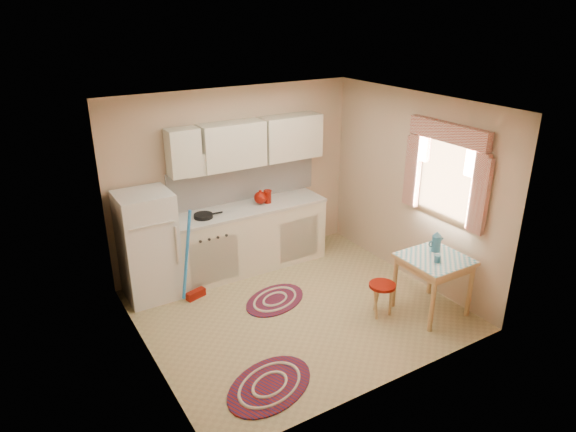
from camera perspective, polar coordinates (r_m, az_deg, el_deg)
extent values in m
plane|color=tan|center=(6.43, 0.91, -10.33)|extent=(3.60, 3.60, 0.00)
cube|color=silver|center=(5.50, 1.07, 12.18)|extent=(3.60, 3.20, 0.04)
cube|color=tan|center=(7.17, -5.86, 4.18)|extent=(3.60, 0.04, 2.50)
cube|color=tan|center=(4.71, 11.47, -6.28)|extent=(3.60, 0.04, 2.50)
cube|color=tan|center=(5.20, -16.10, -3.86)|extent=(0.04, 3.20, 2.50)
cube|color=tan|center=(6.92, 13.72, 2.97)|extent=(0.04, 3.20, 2.50)
cube|color=white|center=(7.23, -4.90, 3.90)|extent=(2.25, 0.03, 0.55)
cube|color=beige|center=(6.94, -4.49, 8.08)|extent=(2.25, 0.33, 0.60)
cube|color=white|center=(6.46, 17.22, 4.03)|extent=(0.04, 0.85, 0.95)
cube|color=silver|center=(6.62, -15.28, -3.24)|extent=(0.65, 0.60, 1.40)
cube|color=beige|center=(7.22, -4.54, -2.56)|extent=(2.25, 0.60, 0.88)
cube|color=beige|center=(7.04, -4.65, 0.84)|extent=(2.27, 0.62, 0.04)
cylinder|color=black|center=(6.73, -9.39, 0.01)|extent=(0.26, 0.26, 0.05)
cylinder|color=maroon|center=(7.15, -2.29, 2.10)|extent=(0.13, 0.13, 0.16)
cube|color=tan|center=(6.46, 15.69, -7.36)|extent=(0.72, 0.72, 0.72)
cylinder|color=maroon|center=(6.32, 10.32, -9.11)|extent=(0.39, 0.39, 0.42)
cylinder|color=#2B6585|center=(6.16, 16.27, -4.61)|extent=(0.08, 0.08, 0.10)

